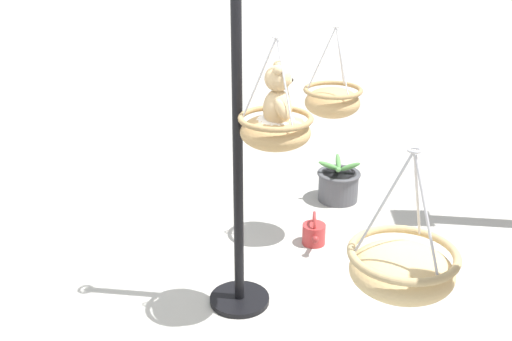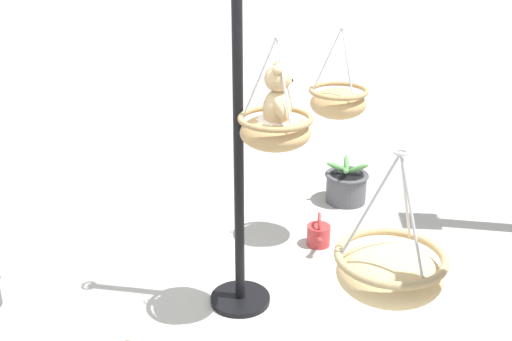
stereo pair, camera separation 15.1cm
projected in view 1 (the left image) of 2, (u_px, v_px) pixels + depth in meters
ground_plane at (245, 310)px, 4.58m from camera, size 40.00×40.00×0.00m
display_pole_central at (238, 205)px, 4.36m from camera, size 0.44×0.44×2.53m
hanging_basket_with_teddy at (275, 130)px, 3.98m from camera, size 0.48×0.48×0.71m
teddy_bear at (279, 101)px, 3.90m from camera, size 0.29×0.26×0.42m
hanging_basket_left_high at (332, 100)px, 5.05m from camera, size 0.47×0.47×0.73m
hanging_basket_right_low at (402, 268)px, 2.72m from camera, size 0.48×0.48×0.66m
potted_plant_flowering_red at (338, 183)px, 6.20m from camera, size 0.43×0.43×0.44m
watering_can at (314, 233)px, 5.42m from camera, size 0.35×0.20×0.30m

